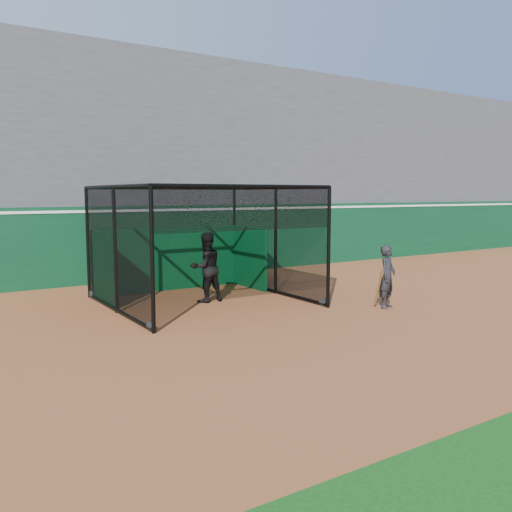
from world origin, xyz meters
TOP-DOWN VIEW (x-y plane):
  - ground at (0.00, 0.00)m, footprint 120.00×120.00m
  - outfield_wall at (0.00, 8.50)m, footprint 50.00×0.50m
  - grandstand at (0.00, 12.27)m, footprint 50.00×7.85m
  - batting_cage at (0.35, 3.85)m, footprint 4.84×4.79m
  - batter at (0.45, 3.86)m, footprint 0.96×0.77m
  - on_deck_player at (3.97, 0.65)m, footprint 0.69×0.59m

SIDE VIEW (x-z plane):
  - ground at x=0.00m, z-range 0.00..0.00m
  - on_deck_player at x=3.97m, z-range 0.00..1.60m
  - batter at x=0.45m, z-range 0.00..1.88m
  - outfield_wall at x=0.00m, z-range 0.04..2.54m
  - batting_cage at x=0.35m, z-range 0.00..3.07m
  - grandstand at x=0.00m, z-range 0.00..8.95m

